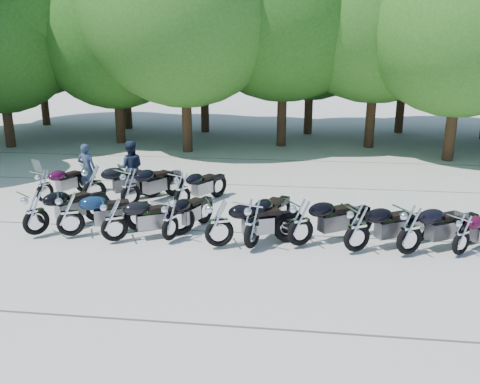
# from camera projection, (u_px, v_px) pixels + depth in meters

# --- Properties ---
(ground) EXTENTS (90.00, 90.00, 0.00)m
(ground) POSITION_uv_depth(u_px,v_px,m) (232.00, 256.00, 11.73)
(ground) COLOR #A7A197
(ground) RESTS_ON ground
(tree_2) EXTENTS (7.31, 7.31, 8.97)m
(tree_2) POSITION_uv_depth(u_px,v_px,m) (114.00, 29.00, 23.28)
(tree_2) COLOR #3A2614
(tree_2) RESTS_ON ground
(tree_3) EXTENTS (8.70, 8.70, 10.67)m
(tree_3) POSITION_uv_depth(u_px,v_px,m) (183.00, 2.00, 21.04)
(tree_3) COLOR #3A2614
(tree_3) RESTS_ON ground
(tree_6) EXTENTS (8.00, 8.00, 9.82)m
(tree_6) POSITION_uv_depth(u_px,v_px,m) (465.00, 13.00, 19.47)
(tree_6) COLOR #3A2614
(tree_6) RESTS_ON ground
(tree_9) EXTENTS (7.59, 7.59, 9.32)m
(tree_9) POSITION_uv_depth(u_px,v_px,m) (36.00, 27.00, 28.48)
(tree_9) COLOR #3A2614
(tree_9) RESTS_ON ground
(tree_10) EXTENTS (7.78, 7.78, 9.55)m
(tree_10) POSITION_uv_depth(u_px,v_px,m) (122.00, 24.00, 27.23)
(tree_10) COLOR #3A2614
(tree_10) RESTS_ON ground
(tree_11) EXTENTS (7.56, 7.56, 9.28)m
(tree_11) POSITION_uv_depth(u_px,v_px,m) (203.00, 26.00, 26.23)
(tree_11) COLOR #3A2614
(tree_11) RESTS_ON ground
(tree_12) EXTENTS (7.88, 7.88, 9.67)m
(tree_12) POSITION_uv_depth(u_px,v_px,m) (312.00, 21.00, 25.55)
(tree_12) COLOR #3A2614
(tree_12) RESTS_ON ground
(tree_13) EXTENTS (8.31, 8.31, 10.20)m
(tree_13) POSITION_uv_depth(u_px,v_px,m) (409.00, 15.00, 25.84)
(tree_13) COLOR #3A2614
(tree_13) RESTS_ON ground
(motorcycle_0) EXTENTS (2.02, 2.37, 1.36)m
(motorcycle_0) POSITION_uv_depth(u_px,v_px,m) (35.00, 212.00, 12.67)
(motorcycle_0) COLOR black
(motorcycle_0) RESTS_ON ground
(motorcycle_1) EXTENTS (2.46, 1.66, 1.35)m
(motorcycle_1) POSITION_uv_depth(u_px,v_px,m) (70.00, 213.00, 12.59)
(motorcycle_1) COLOR #0D203C
(motorcycle_1) RESTS_ON ground
(motorcycle_2) EXTENTS (2.34, 1.68, 1.29)m
(motorcycle_2) POSITION_uv_depth(u_px,v_px,m) (114.00, 219.00, 12.27)
(motorcycle_2) COLOR black
(motorcycle_2) RESTS_ON ground
(motorcycle_3) EXTENTS (1.41, 2.27, 1.23)m
(motorcycle_3) POSITION_uv_depth(u_px,v_px,m) (170.00, 219.00, 12.36)
(motorcycle_3) COLOR black
(motorcycle_3) RESTS_ON ground
(motorcycle_4) EXTENTS (2.54, 1.61, 1.38)m
(motorcycle_4) POSITION_uv_depth(u_px,v_px,m) (219.00, 222.00, 11.92)
(motorcycle_4) COLOR black
(motorcycle_4) RESTS_ON ground
(motorcycle_5) EXTENTS (1.59, 2.60, 1.41)m
(motorcycle_5) POSITION_uv_depth(u_px,v_px,m) (252.00, 223.00, 11.84)
(motorcycle_5) COLOR black
(motorcycle_5) RESTS_ON ground
(motorcycle_6) EXTENTS (2.44, 1.93, 1.37)m
(motorcycle_6) POSITION_uv_depth(u_px,v_px,m) (301.00, 221.00, 11.98)
(motorcycle_6) COLOR black
(motorcycle_6) RESTS_ON ground
(motorcycle_7) EXTENTS (2.43, 1.77, 1.34)m
(motorcycle_7) POSITION_uv_depth(u_px,v_px,m) (358.00, 227.00, 11.65)
(motorcycle_7) COLOR black
(motorcycle_7) RESTS_ON ground
(motorcycle_8) EXTENTS (2.47, 1.89, 1.38)m
(motorcycle_8) POSITION_uv_depth(u_px,v_px,m) (410.00, 229.00, 11.49)
(motorcycle_8) COLOR black
(motorcycle_8) RESTS_ON ground
(motorcycle_9) EXTENTS (1.94, 1.79, 1.15)m
(motorcycle_9) POSITION_uv_depth(u_px,v_px,m) (462.00, 234.00, 11.52)
(motorcycle_9) COLOR #39071E
(motorcycle_9) RESTS_ON ground
(motorcycle_10) EXTENTS (1.48, 2.18, 1.19)m
(motorcycle_10) POSITION_uv_depth(u_px,v_px,m) (44.00, 185.00, 15.33)
(motorcycle_10) COLOR #3C0827
(motorcycle_10) RESTS_ON ground
(motorcycle_11) EXTENTS (2.47, 2.06, 1.41)m
(motorcycle_11) POSITION_uv_depth(u_px,v_px,m) (94.00, 183.00, 15.14)
(motorcycle_11) COLOR black
(motorcycle_11) RESTS_ON ground
(motorcycle_12) EXTENTS (1.93, 2.44, 1.37)m
(motorcycle_12) POSITION_uv_depth(u_px,v_px,m) (130.00, 186.00, 14.86)
(motorcycle_12) COLOR black
(motorcycle_12) RESTS_ON ground
(motorcycle_13) EXTENTS (1.74, 2.24, 1.25)m
(motorcycle_13) POSITION_uv_depth(u_px,v_px,m) (182.00, 189.00, 14.80)
(motorcycle_13) COLOR black
(motorcycle_13) RESTS_ON ground
(rider_0) EXTENTS (0.63, 0.44, 1.64)m
(rider_0) POSITION_uv_depth(u_px,v_px,m) (87.00, 168.00, 16.38)
(rider_0) COLOR #1F2D41
(rider_0) RESTS_ON ground
(rider_1) EXTENTS (1.00, 0.86, 1.75)m
(rider_1) POSITION_uv_depth(u_px,v_px,m) (131.00, 168.00, 16.23)
(rider_1) COLOR #1D273C
(rider_1) RESTS_ON ground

